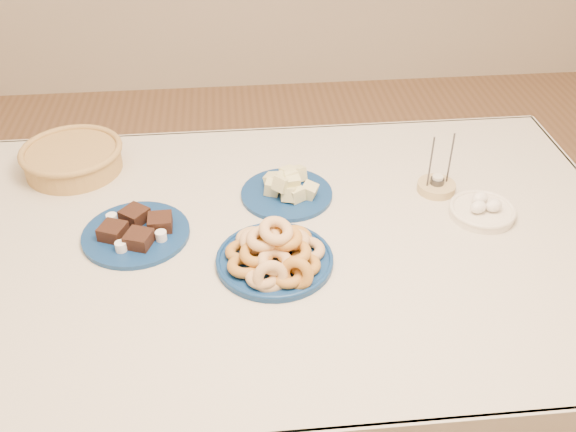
# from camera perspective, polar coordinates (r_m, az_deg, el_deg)

# --- Properties ---
(ground) EXTENTS (5.00, 5.00, 0.00)m
(ground) POSITION_cam_1_polar(r_m,az_deg,el_deg) (2.11, -0.14, -18.12)
(ground) COLOR brown
(ground) RESTS_ON ground
(dining_table) EXTENTS (1.71, 1.11, 0.75)m
(dining_table) POSITION_cam_1_polar(r_m,az_deg,el_deg) (1.63, -0.17, -4.81)
(dining_table) COLOR brown
(dining_table) RESTS_ON ground
(donut_platter) EXTENTS (0.28, 0.28, 0.12)m
(donut_platter) POSITION_cam_1_polar(r_m,az_deg,el_deg) (1.46, -1.15, -3.43)
(donut_platter) COLOR navy
(donut_platter) RESTS_ON dining_table
(melon_plate) EXTENTS (0.26, 0.26, 0.08)m
(melon_plate) POSITION_cam_1_polar(r_m,az_deg,el_deg) (1.69, -0.03, 2.44)
(melon_plate) COLOR navy
(melon_plate) RESTS_ON dining_table
(brownie_plate) EXTENTS (0.34, 0.34, 0.05)m
(brownie_plate) POSITION_cam_1_polar(r_m,az_deg,el_deg) (1.60, -13.35, -1.36)
(brownie_plate) COLOR navy
(brownie_plate) RESTS_ON dining_table
(wicker_basket) EXTENTS (0.37, 0.37, 0.07)m
(wicker_basket) POSITION_cam_1_polar(r_m,az_deg,el_deg) (1.89, -18.60, 4.93)
(wicker_basket) COLOR olive
(wicker_basket) RESTS_ON dining_table
(candle_holder) EXTENTS (0.12, 0.12, 0.17)m
(candle_holder) POSITION_cam_1_polar(r_m,az_deg,el_deg) (1.76, 13.06, 2.64)
(candle_holder) COLOR tan
(candle_holder) RESTS_ON dining_table
(egg_bowl) EXTENTS (0.21, 0.21, 0.06)m
(egg_bowl) POSITION_cam_1_polar(r_m,az_deg,el_deg) (1.69, 16.89, 0.51)
(egg_bowl) COLOR silver
(egg_bowl) RESTS_ON dining_table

